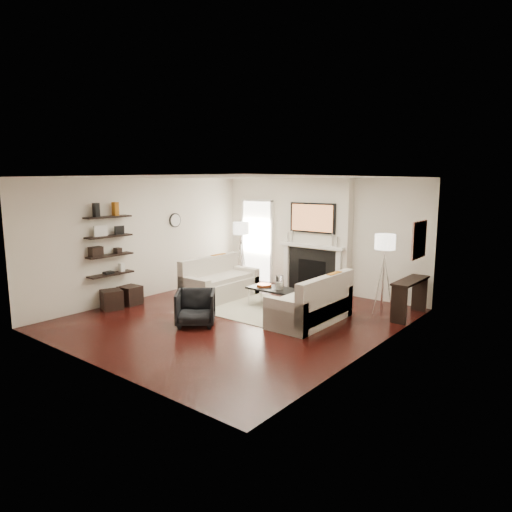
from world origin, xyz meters
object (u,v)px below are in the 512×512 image
Objects in this scene: ottoman_near at (130,295)px; armchair at (195,306)px; coffee_table at (274,289)px; loveseat_left_base at (220,289)px; loveseat_right_base at (310,311)px; lamp_right_shade at (385,242)px; lamp_left_shade at (241,228)px.

armchair is at bearing -3.11° from ottoman_near.
ottoman_near is (-2.57, -1.71, -0.20)m from coffee_table.
ottoman_near is at bearing 136.43° from armchair.
loveseat_left_base is 1.64× the size of coffee_table.
armchair is at bearing -103.50° from coffee_table.
loveseat_right_base is 1.19m from coffee_table.
lamp_right_shade is at bearing 59.26° from loveseat_right_base.
lamp_right_shade is 5.44m from ottoman_near.
loveseat_left_base is 2.53× the size of armchair.
loveseat_left_base is 2.53m from loveseat_right_base.
loveseat_left_base is at bearing 174.62° from loveseat_right_base.
lamp_right_shade reaches higher than loveseat_left_base.
coffee_table is at bearing 33.66° from ottoman_near.
armchair is 1.78× the size of lamp_right_shade.
loveseat_left_base is 1.97m from armchair.
loveseat_right_base is at bearing -27.68° from lamp_left_shade.
ottoman_near is at bearing -146.34° from coffee_table.
coffee_table is 2.75× the size of ottoman_near.
coffee_table is 2.75× the size of lamp_left_shade.
coffee_table is at bearing -32.62° from lamp_left_shade.
lamp_right_shade is (1.95, 1.04, 1.05)m from coffee_table.
coffee_table is at bearing 36.04° from armchair.
armchair reaches higher than loveseat_right_base.
lamp_left_shade and lamp_right_shade have the same top height.
coffee_table is at bearing -151.94° from lamp_right_shade.
armchair reaches higher than ottoman_near.
coffee_table is (-1.12, 0.36, 0.19)m from loveseat_right_base.
ottoman_near is at bearing -159.86° from loveseat_right_base.
loveseat_left_base is 4.50× the size of ottoman_near.
lamp_right_shade is (3.36, 1.16, 1.24)m from loveseat_left_base.
lamp_right_shade is at bearing -3.09° from lamp_left_shade.
loveseat_left_base is 1.00× the size of loveseat_right_base.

